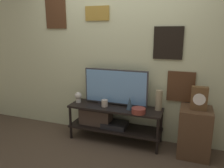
% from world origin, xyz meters
% --- Properties ---
extents(ground_plane, '(12.00, 12.00, 0.00)m').
position_xyz_m(ground_plane, '(0.00, 0.00, 0.00)').
color(ground_plane, '#4C3D2D').
extents(wall_back, '(6.40, 0.08, 2.70)m').
position_xyz_m(wall_back, '(0.00, 0.50, 1.35)').
color(wall_back, beige).
rests_on(wall_back, ground_plane).
extents(media_console, '(1.39, 0.41, 0.54)m').
position_xyz_m(media_console, '(-0.12, 0.24, 0.34)').
color(media_console, black).
rests_on(media_console, ground_plane).
extents(television, '(0.97, 0.05, 0.54)m').
position_xyz_m(television, '(-0.02, 0.33, 0.82)').
color(television, '#333338').
rests_on(television, media_console).
extents(vase_wide_bowl, '(0.19, 0.19, 0.07)m').
position_xyz_m(vase_wide_bowl, '(0.39, 0.11, 0.57)').
color(vase_wide_bowl, brown).
rests_on(vase_wide_bowl, media_console).
extents(vase_tall_ceramic, '(0.09, 0.09, 0.29)m').
position_xyz_m(vase_tall_ceramic, '(0.62, 0.33, 0.68)').
color(vase_tall_ceramic, tan).
rests_on(vase_tall_ceramic, media_console).
extents(vase_slim_bronze, '(0.10, 0.10, 0.18)m').
position_xyz_m(vase_slim_bronze, '(0.23, 0.22, 0.63)').
color(vase_slim_bronze, '#2D4251').
rests_on(vase_slim_bronze, media_console).
extents(candle_jar, '(0.09, 0.09, 0.10)m').
position_xyz_m(candle_jar, '(-0.15, 0.21, 0.59)').
color(candle_jar, '#C1B29E').
rests_on(candle_jar, media_console).
extents(decorative_bust, '(0.11, 0.11, 0.17)m').
position_xyz_m(decorative_bust, '(-0.61, 0.25, 0.63)').
color(decorative_bust, beige).
rests_on(decorative_bust, media_console).
extents(side_table, '(0.40, 0.43, 0.65)m').
position_xyz_m(side_table, '(1.12, 0.24, 0.33)').
color(side_table, '#513823').
rests_on(side_table, ground_plane).
extents(mantel_clock, '(0.20, 0.11, 0.30)m').
position_xyz_m(mantel_clock, '(1.14, 0.21, 0.80)').
color(mantel_clock, brown).
rests_on(mantel_clock, side_table).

